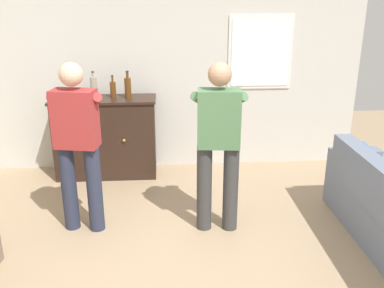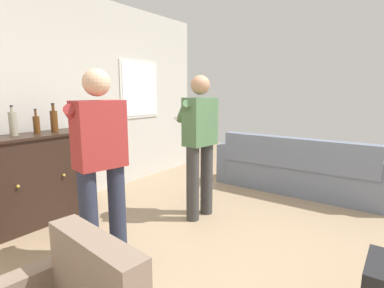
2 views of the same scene
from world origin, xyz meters
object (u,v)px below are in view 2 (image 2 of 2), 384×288
(bottle_wine_green, at_px, (13,123))
(person_standing_right, at_px, (199,140))
(bottle_spirits_clear, at_px, (37,124))
(person_standing_left, at_px, (100,160))
(couch, at_px, (297,171))
(sideboard_cabinet, at_px, (32,180))
(bottle_liquor_amber, at_px, (54,121))

(bottle_wine_green, height_order, person_standing_right, person_standing_right)
(bottle_spirits_clear, bearing_deg, person_standing_left, -98.22)
(bottle_wine_green, xyz_separation_m, person_standing_right, (1.37, -1.49, -0.22))
(bottle_spirits_clear, distance_m, person_standing_left, 1.40)
(couch, bearing_deg, sideboard_cabinet, 142.67)
(sideboard_cabinet, height_order, person_standing_right, person_standing_right)
(person_standing_left, bearing_deg, couch, -15.33)
(sideboard_cabinet, relative_size, person_standing_right, 0.77)
(sideboard_cabinet, bearing_deg, bottle_spirits_clear, 13.99)
(bottle_wine_green, xyz_separation_m, bottle_spirits_clear, (0.24, -0.02, -0.03))
(person_standing_left, height_order, person_standing_right, same)
(bottle_wine_green, bearing_deg, person_standing_left, -88.43)
(bottle_spirits_clear, relative_size, person_standing_left, 0.17)
(bottle_liquor_amber, bearing_deg, person_standing_right, -56.25)
(bottle_wine_green, distance_m, person_standing_left, 1.42)
(sideboard_cabinet, xyz_separation_m, bottle_spirits_clear, (0.13, 0.03, 0.62))
(sideboard_cabinet, distance_m, bottle_spirits_clear, 0.63)
(person_standing_left, relative_size, person_standing_right, 1.00)
(bottle_liquor_amber, bearing_deg, sideboard_cabinet, 178.08)
(person_standing_right, bearing_deg, sideboard_cabinet, 131.42)
(bottle_wine_green, bearing_deg, bottle_spirits_clear, -5.76)
(bottle_wine_green, bearing_deg, sideboard_cabinet, -26.34)
(sideboard_cabinet, bearing_deg, person_standing_right, -48.58)
(bottle_wine_green, distance_m, bottle_spirits_clear, 0.24)
(person_standing_left, bearing_deg, person_standing_right, -3.64)
(sideboard_cabinet, distance_m, person_standing_right, 1.95)
(bottle_liquor_amber, bearing_deg, bottle_wine_green, 171.20)
(sideboard_cabinet, height_order, bottle_liquor_amber, bottle_liquor_amber)
(bottle_liquor_amber, distance_m, person_standing_left, 1.41)
(bottle_spirits_clear, relative_size, person_standing_right, 0.17)
(couch, relative_size, person_standing_left, 1.48)
(bottle_wine_green, relative_size, bottle_liquor_amber, 0.97)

